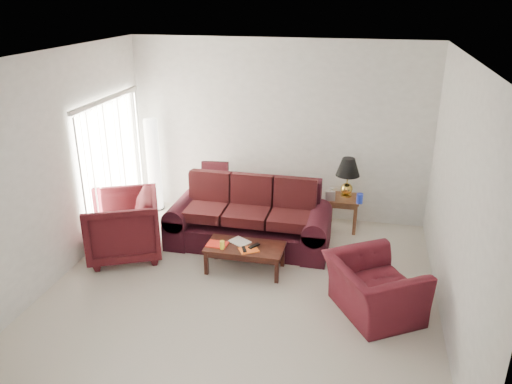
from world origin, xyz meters
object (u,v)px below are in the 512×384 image
floor_lamp (154,165)px  armchair_left (123,226)px  coffee_table (245,258)px  sofa (249,215)px  armchair_right (374,288)px  end_table (343,213)px

floor_lamp → armchair_left: size_ratio=1.60×
coffee_table → sofa: bearing=105.3°
floor_lamp → armchair_right: floor_lamp is taller
end_table → coffee_table: (-1.25, -1.67, -0.09)m
sofa → end_table: (1.37, 0.92, -0.23)m
armchair_left → end_table: bearing=92.8°
sofa → floor_lamp: size_ratio=1.46×
end_table → coffee_table: bearing=-126.7°
sofa → armchair_left: 1.87m
floor_lamp → coffee_table: 2.77m
end_table → floor_lamp: size_ratio=0.33×
armchair_right → coffee_table: (-1.76, 0.63, -0.16)m
floor_lamp → armchair_left: floor_lamp is taller
armchair_right → coffee_table: size_ratio=0.98×
sofa → coffee_table: bearing=-85.9°
sofa → end_table: bearing=28.4°
end_table → floor_lamp: 3.37m
end_table → armchair_right: bearing=-77.4°
end_table → armchair_right: 2.36m
end_table → armchair_left: armchair_left is taller
armchair_left → armchair_right: size_ratio=0.99×
armchair_left → armchair_right: 3.67m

